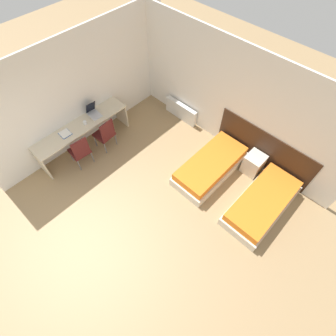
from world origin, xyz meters
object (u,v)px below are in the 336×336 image
at_px(nightstand, 253,164).
at_px(bed_near_door, 262,203).
at_px(chair_near_notebook, 80,150).
at_px(bed_near_window, 210,166).
at_px(chair_near_laptop, 105,133).
at_px(laptop, 93,112).

bearing_deg(nightstand, bed_near_door, -45.92).
bearing_deg(chair_near_notebook, nightstand, 45.57).
xyz_separation_m(bed_near_window, chair_near_laptop, (-2.38, -1.19, 0.29)).
bearing_deg(laptop, bed_near_window, 25.09).
relative_size(bed_near_door, chair_near_notebook, 2.03).
distance_m(bed_near_window, chair_near_laptop, 2.67).
relative_size(bed_near_window, nightstand, 3.60).
height_order(nightstand, chair_near_notebook, chair_near_notebook).
bearing_deg(bed_near_door, bed_near_window, 180.00).
bearing_deg(bed_near_window, laptop, -158.96).
xyz_separation_m(bed_near_door, nightstand, (-0.71, 0.73, 0.05)).
bearing_deg(bed_near_window, chair_near_laptop, -153.47).
bearing_deg(chair_near_laptop, bed_near_window, 21.88).
distance_m(bed_near_door, laptop, 4.45).
bearing_deg(laptop, nightstand, 31.21).
bearing_deg(bed_near_window, nightstand, 45.92).
bearing_deg(nightstand, laptop, -152.84).
relative_size(chair_near_notebook, laptop, 2.46).
height_order(bed_near_door, chair_near_notebook, chair_near_notebook).
distance_m(bed_near_door, chair_near_laptop, 3.98).
xyz_separation_m(nightstand, chair_near_notebook, (-3.08, -2.66, 0.23)).
bearing_deg(nightstand, chair_near_notebook, -139.23).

